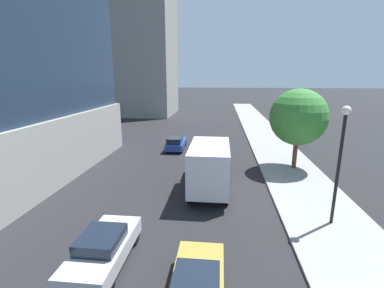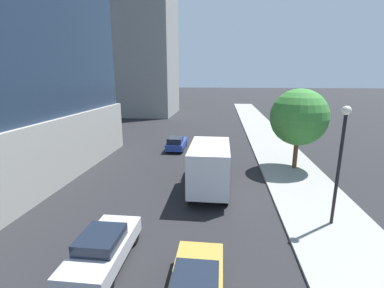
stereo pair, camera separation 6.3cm
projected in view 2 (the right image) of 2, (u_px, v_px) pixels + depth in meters
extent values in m
cube|color=gray|center=(305.00, 191.00, 18.31)|extent=(4.80, 120.00, 0.15)
cube|color=gray|center=(137.00, 22.00, 52.66)|extent=(14.22, 13.20, 35.57)
cylinder|color=black|center=(338.00, 171.00, 13.44)|extent=(0.16, 0.16, 5.67)
sphere|color=silver|center=(347.00, 110.00, 12.72)|extent=(0.44, 0.44, 0.44)
cylinder|color=brown|center=(295.00, 153.00, 22.38)|extent=(0.36, 0.36, 2.55)
sphere|color=#387F33|center=(299.00, 117.00, 21.66)|extent=(4.53, 4.53, 4.53)
cylinder|color=black|center=(180.00, 265.00, 10.66)|extent=(0.22, 0.68, 0.68)
cylinder|color=black|center=(220.00, 268.00, 10.49)|extent=(0.22, 0.68, 0.68)
cube|color=#B7B7BC|center=(103.00, 250.00, 11.14)|extent=(1.87, 4.44, 0.67)
cube|color=#19212D|center=(101.00, 239.00, 10.85)|extent=(1.57, 1.89, 0.49)
cylinder|color=black|center=(101.00, 234.00, 12.75)|extent=(0.22, 0.71, 0.71)
cylinder|color=black|center=(135.00, 236.00, 12.57)|extent=(0.22, 0.71, 0.71)
cylinder|color=black|center=(65.00, 281.00, 9.84)|extent=(0.22, 0.71, 0.71)
cylinder|color=black|center=(108.00, 284.00, 9.66)|extent=(0.22, 0.71, 0.71)
cube|color=#233D9E|center=(177.00, 144.00, 28.96)|extent=(1.73, 4.23, 0.64)
cube|color=#19212D|center=(175.00, 140.00, 27.91)|extent=(1.45, 1.90, 0.57)
cylinder|color=black|center=(172.00, 143.00, 30.49)|extent=(0.22, 0.61, 0.61)
cylinder|color=black|center=(186.00, 143.00, 30.33)|extent=(0.22, 0.61, 0.61)
cylinder|color=black|center=(167.00, 150.00, 27.72)|extent=(0.22, 0.61, 0.61)
cylinder|color=black|center=(182.00, 150.00, 27.55)|extent=(0.22, 0.61, 0.61)
cube|color=#B21E1E|center=(212.00, 155.00, 21.12)|extent=(2.47, 2.04, 1.88)
cube|color=silver|center=(210.00, 166.00, 17.44)|extent=(2.47, 5.10, 2.68)
cylinder|color=black|center=(198.00, 168.00, 21.49)|extent=(0.30, 1.10, 1.10)
cylinder|color=black|center=(225.00, 169.00, 21.26)|extent=(0.30, 1.10, 1.10)
cylinder|color=black|center=(190.00, 194.00, 16.67)|extent=(0.30, 1.10, 1.10)
cylinder|color=black|center=(226.00, 195.00, 16.44)|extent=(0.30, 1.10, 1.10)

